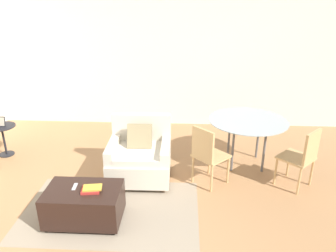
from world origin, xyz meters
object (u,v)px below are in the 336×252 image
(book_stack, at_px, (91,189))
(side_table, at_px, (3,135))
(dining_chair_near_right, at_px, (303,155))
(dining_chair_near_left, at_px, (207,152))
(ottoman, at_px, (84,204))
(dining_table, at_px, (248,124))
(armchair, at_px, (140,156))
(tv_remote_primary, at_px, (75,187))
(picture_frame, at_px, (0,122))

(book_stack, xyz_separation_m, side_table, (-1.97, 1.66, -0.08))
(dining_chair_near_right, bearing_deg, book_stack, -161.67)
(dining_chair_near_left, bearing_deg, ottoman, -149.64)
(dining_chair_near_left, height_order, dining_chair_near_right, same)
(ottoman, height_order, dining_table, dining_table)
(armchair, relative_size, dining_chair_near_right, 1.01)
(dining_chair_near_right, bearing_deg, ottoman, -162.58)
(tv_remote_primary, xyz_separation_m, picture_frame, (-1.75, 1.59, 0.18))
(ottoman, xyz_separation_m, book_stack, (0.11, -0.01, 0.22))
(ottoman, distance_m, dining_chair_near_left, 1.78)
(picture_frame, relative_size, dining_chair_near_right, 0.19)
(tv_remote_primary, relative_size, picture_frame, 0.86)
(armchair, xyz_separation_m, ottoman, (-0.54, -1.04, -0.11))
(picture_frame, bearing_deg, book_stack, -40.04)
(book_stack, bearing_deg, dining_table, 37.07)
(dining_table, distance_m, dining_chair_near_right, 0.95)
(book_stack, height_order, dining_chair_near_left, dining_chair_near_left)
(armchair, relative_size, ottoman, 1.01)
(armchair, xyz_separation_m, dining_table, (1.63, 0.51, 0.34))
(side_table, distance_m, picture_frame, 0.24)
(picture_frame, xyz_separation_m, dining_chair_near_left, (3.38, -0.76, -0.10))
(tv_remote_primary, xyz_separation_m, dining_table, (2.29, 1.49, 0.25))
(ottoman, distance_m, dining_table, 2.71)
(armchair, relative_size, picture_frame, 5.34)
(side_table, bearing_deg, dining_table, -1.40)
(armchair, height_order, ottoman, armchair)
(armchair, relative_size, book_stack, 3.55)
(picture_frame, height_order, dining_chair_near_right, dining_chair_near_right)
(ottoman, bearing_deg, dining_chair_near_left, 30.36)
(dining_table, bearing_deg, ottoman, -144.59)
(tv_remote_primary, bearing_deg, picture_frame, 137.74)
(tv_remote_primary, distance_m, dining_chair_near_right, 3.06)
(book_stack, bearing_deg, armchair, 67.80)
(armchair, distance_m, dining_chair_near_right, 2.30)
(armchair, height_order, picture_frame, armchair)
(side_table, bearing_deg, ottoman, -41.47)
(ottoman, relative_size, dining_table, 0.74)
(book_stack, xyz_separation_m, dining_chair_near_left, (1.41, 0.90, 0.06))
(dining_chair_near_left, bearing_deg, side_table, 167.38)
(dining_table, bearing_deg, picture_frame, 178.60)
(side_table, bearing_deg, tv_remote_primary, -42.26)
(picture_frame, xyz_separation_m, dining_table, (4.04, -0.10, 0.08))
(dining_chair_near_right, bearing_deg, tv_remote_primary, -164.18)
(side_table, xyz_separation_m, dining_table, (4.04, -0.10, 0.31))
(ottoman, xyz_separation_m, picture_frame, (-1.86, 1.64, 0.38))
(book_stack, bearing_deg, side_table, 139.95)
(armchair, distance_m, tv_remote_primary, 1.19)
(book_stack, height_order, dining_chair_near_right, dining_chair_near_right)
(armchair, distance_m, picture_frame, 2.49)
(picture_frame, bearing_deg, armchair, -14.12)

